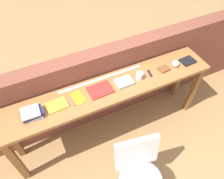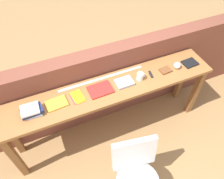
{
  "view_description": "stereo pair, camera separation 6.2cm",
  "coord_description": "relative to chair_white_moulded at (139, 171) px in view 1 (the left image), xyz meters",
  "views": [
    {
      "loc": [
        -0.67,
        -1.17,
        2.69
      ],
      "look_at": [
        0.0,
        0.25,
        0.9
      ],
      "focal_mm": 35.0,
      "sensor_mm": 36.0,
      "label": 1
    },
    {
      "loc": [
        -0.62,
        -1.19,
        2.69
      ],
      "look_at": [
        0.0,
        0.25,
        0.9
      ],
      "focal_mm": 35.0,
      "sensor_mm": 36.0,
      "label": 2
    }
  ],
  "objects": [
    {
      "name": "brick_wall_back",
      "position": [
        0.08,
        1.19,
        0.04
      ],
      "size": [
        6.0,
        0.2,
        1.13
      ],
      "primitive_type": "cube",
      "color": "brown",
      "rests_on": "ground"
    },
    {
      "name": "ruler_metal_back_edge",
      "position": [
        0.04,
        1.02,
        0.35
      ],
      "size": [
        1.03,
        0.03,
        0.0
      ],
      "primitive_type": "cube",
      "color": "silver",
      "rests_on": "sideboard"
    },
    {
      "name": "book_open_centre",
      "position": [
        -0.04,
        0.85,
        0.36
      ],
      "size": [
        0.27,
        0.2,
        0.02
      ],
      "primitive_type": "cube",
      "rotation": [
        0.0,
        0.0,
        0.03
      ],
      "color": "red",
      "rests_on": "sideboard"
    },
    {
      "name": "sports_ball_small",
      "position": [
        0.94,
        0.82,
        0.39
      ],
      "size": [
        0.08,
        0.08,
        0.08
      ],
      "primitive_type": "sphere",
      "color": "silver",
      "rests_on": "sideboard"
    },
    {
      "name": "leather_journal_brown",
      "position": [
        0.78,
        0.83,
        0.37
      ],
      "size": [
        0.14,
        0.11,
        0.02
      ],
      "primitive_type": "cube",
      "rotation": [
        0.0,
        0.0,
        0.07
      ],
      "color": "brown",
      "rests_on": "sideboard"
    },
    {
      "name": "mug",
      "position": [
        0.44,
        0.83,
        0.4
      ],
      "size": [
        0.11,
        0.08,
        0.09
      ],
      "color": "white",
      "rests_on": "sideboard"
    },
    {
      "name": "ground_plane",
      "position": [
        0.08,
        0.55,
        -0.53
      ],
      "size": [
        40.0,
        40.0,
        0.0
      ],
      "primitive_type": "plane",
      "color": "#9E7547"
    },
    {
      "name": "sideboard",
      "position": [
        0.08,
        0.85,
        0.21
      ],
      "size": [
        2.5,
        0.44,
        0.88
      ],
      "color": "#996033",
      "rests_on": "ground"
    },
    {
      "name": "book_grey_hardcover",
      "position": [
        0.25,
        0.84,
        0.37
      ],
      "size": [
        0.2,
        0.15,
        0.03
      ],
      "primitive_type": "cube",
      "rotation": [
        0.0,
        0.0,
        0.01
      ],
      "color": "#9E9EA3",
      "rests_on": "sideboard"
    },
    {
      "name": "multitool_folded",
      "position": [
        0.59,
        0.84,
        0.36
      ],
      "size": [
        0.04,
        0.11,
        0.02
      ],
      "primitive_type": "cube",
      "rotation": [
        0.0,
        0.0,
        -0.18
      ],
      "color": "black",
      "rests_on": "sideboard"
    },
    {
      "name": "chair_white_moulded",
      "position": [
        0.0,
        0.0,
        0.0
      ],
      "size": [
        0.51,
        0.52,
        0.89
      ],
      "color": "silver",
      "rests_on": "ground"
    },
    {
      "name": "pamphlet_pile_colourful",
      "position": [
        -0.3,
        0.86,
        0.36
      ],
      "size": [
        0.14,
        0.19,
        0.01
      ],
      "color": "#E5334C",
      "rests_on": "sideboard"
    },
    {
      "name": "magazine_cycling",
      "position": [
        -0.53,
        0.85,
        0.36
      ],
      "size": [
        0.23,
        0.17,
        0.02
      ],
      "primitive_type": "cube",
      "rotation": [
        0.0,
        0.0,
        0.07
      ],
      "color": "gold",
      "rests_on": "sideboard"
    },
    {
      "name": "book_stack_leftmost",
      "position": [
        -0.78,
        0.83,
        0.39
      ],
      "size": [
        0.22,
        0.17,
        0.08
      ],
      "color": "#9E9EA3",
      "rests_on": "sideboard"
    },
    {
      "name": "book_repair_rightmost",
      "position": [
        1.13,
        0.83,
        0.36
      ],
      "size": [
        0.18,
        0.15,
        0.02
      ],
      "primitive_type": "cube",
      "rotation": [
        0.0,
        0.0,
        0.05
      ],
      "color": "black",
      "rests_on": "sideboard"
    }
  ]
}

